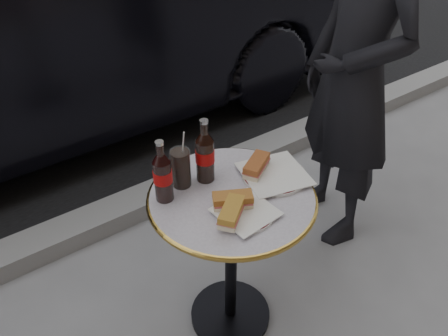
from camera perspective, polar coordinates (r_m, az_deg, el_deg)
ground at (r=2.13m, az=0.82°, el=-18.71°), size 80.00×80.00×0.00m
curb at (r=2.63m, az=-10.84°, el=-4.54°), size 40.00×0.20×0.12m
bistro_table at (r=1.84m, az=0.92°, el=-12.19°), size 0.62×0.62×0.73m
plate_left at (r=1.50m, az=2.86°, el=-5.92°), size 0.21×0.21×0.01m
plate_right at (r=1.67m, az=6.56°, el=-0.96°), size 0.33×0.33×0.01m
sandwich_left_a at (r=1.46m, az=0.99°, el=-5.91°), size 0.15×0.14×0.05m
sandwich_left_b at (r=1.51m, az=1.14°, el=-4.32°), size 0.15×0.12×0.05m
sandwich_right at (r=1.66m, az=4.26°, el=0.24°), size 0.15×0.13×0.05m
cola_bottle_left at (r=1.51m, az=-8.07°, el=-0.41°), size 0.08×0.08×0.24m
cola_bottle_right at (r=1.58m, az=-2.52°, el=2.29°), size 0.08×0.08×0.26m
cola_glass at (r=1.59m, az=-5.66°, el=0.01°), size 0.09×0.09×0.15m
parked_car at (r=3.35m, az=-21.18°, el=17.03°), size 1.65×4.66×1.53m
pedestrian at (r=2.15m, az=16.67°, el=11.13°), size 0.57×0.73×1.77m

